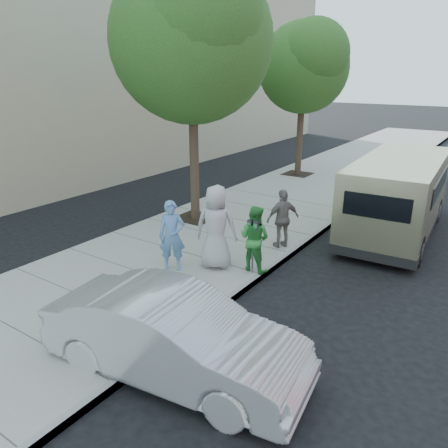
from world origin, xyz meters
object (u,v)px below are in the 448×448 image
(sedan, at_px, (175,337))
(person_striped_polo, at_px, (283,219))
(van, at_px, (398,195))
(tree_near, at_px, (193,34))
(tree_far, at_px, (305,63))
(person_gray_shirt, at_px, (216,227))
(person_green_shirt, at_px, (255,238))
(parking_meter, at_px, (253,235))
(person_officer, at_px, (172,236))

(sedan, distance_m, person_striped_polo, 5.52)
(van, bearing_deg, person_striped_polo, -127.53)
(van, bearing_deg, tree_near, -158.97)
(tree_far, height_order, person_gray_shirt, tree_far)
(van, bearing_deg, person_green_shirt, -116.19)
(tree_near, bearing_deg, person_gray_shirt, -45.17)
(tree_near, bearing_deg, van, 24.29)
(tree_near, bearing_deg, tree_far, 90.00)
(person_green_shirt, xyz_separation_m, person_gray_shirt, (-0.83, -0.35, 0.21))
(person_green_shirt, relative_size, person_gray_shirt, 0.79)
(tree_near, relative_size, sedan, 1.77)
(van, distance_m, sedan, 8.65)
(parking_meter, relative_size, person_green_shirt, 0.82)
(tree_near, relative_size, person_green_shirt, 4.81)
(tree_near, distance_m, person_gray_shirt, 5.76)
(van, relative_size, person_striped_polo, 3.97)
(tree_far, xyz_separation_m, person_striped_polo, (3.35, -8.24, -3.95))
(tree_near, xyz_separation_m, parking_meter, (3.50, -2.45, -4.47))
(person_gray_shirt, bearing_deg, parking_meter, 169.31)
(parking_meter, distance_m, van, 5.29)
(tree_near, distance_m, tree_far, 7.63)
(person_green_shirt, xyz_separation_m, person_striped_polo, (-0.11, 1.64, 0.00))
(person_officer, bearing_deg, van, 21.45)
(person_officer, bearing_deg, tree_far, 63.03)
(person_striped_polo, bearing_deg, person_green_shirt, 38.23)
(person_green_shirt, relative_size, person_striped_polo, 1.00)
(person_officer, height_order, person_striped_polo, person_officer)
(person_green_shirt, bearing_deg, person_officer, 34.17)
(tree_far, xyz_separation_m, person_officer, (1.86, -10.92, -3.90))
(person_officer, relative_size, person_striped_polo, 1.06)
(tree_near, relative_size, person_officer, 4.52)
(van, height_order, person_green_shirt, van)
(person_green_shirt, distance_m, person_gray_shirt, 0.93)
(person_officer, distance_m, person_gray_shirt, 1.04)
(parking_meter, distance_m, person_officer, 1.87)
(tree_near, bearing_deg, parking_meter, -34.96)
(person_gray_shirt, height_order, person_striped_polo, person_gray_shirt)
(tree_near, xyz_separation_m, sedan, (4.25, -6.08, -4.84))
(van, distance_m, person_officer, 6.83)
(sedan, bearing_deg, person_gray_shirt, 18.08)
(tree_far, relative_size, person_officer, 3.89)
(van, bearing_deg, sedan, -101.32)
(parking_meter, xyz_separation_m, person_officer, (-1.65, -0.87, -0.09))
(tree_far, height_order, person_green_shirt, tree_far)
(person_officer, xyz_separation_m, person_striped_polo, (1.49, 2.68, -0.05))
(van, relative_size, person_gray_shirt, 3.12)
(tree_near, bearing_deg, person_striped_polo, -10.85)
(sedan, bearing_deg, person_striped_polo, 2.19)
(tree_far, bearing_deg, sedan, -72.73)
(tree_near, height_order, tree_far, tree_near)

